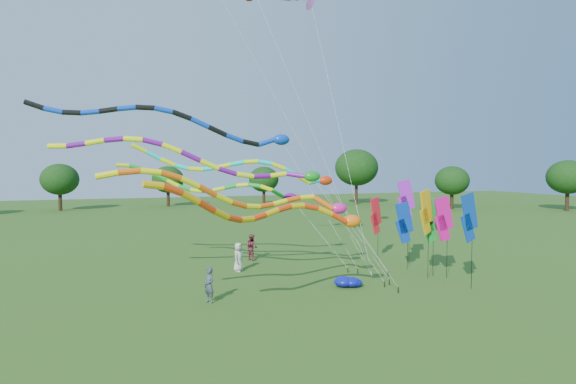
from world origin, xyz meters
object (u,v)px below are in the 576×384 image
object	(u,v)px
blue_nylon_heap	(348,284)
person_c	(252,247)
tube_kite_red	(288,213)
person_a	(238,257)
person_b	(209,285)
tube_kite_orange	(263,198)

from	to	relation	value
blue_nylon_heap	person_c	xyz separation A→B (m)	(-2.62, 8.70, 0.64)
tube_kite_red	person_c	bearing A→B (deg)	65.26
tube_kite_red	person_c	size ratio (longest dim) A/B	6.86
tube_kite_red	blue_nylon_heap	xyz separation A→B (m)	(4.40, 3.49, -4.05)
blue_nylon_heap	person_a	size ratio (longest dim) A/B	0.95
person_b	person_c	bearing A→B (deg)	128.27
person_a	person_c	world-z (taller)	person_c
tube_kite_orange	person_c	bearing A→B (deg)	67.02
person_b	tube_kite_orange	bearing A→B (deg)	34.46
person_c	tube_kite_red	bearing A→B (deg)	148.63
person_b	person_a	bearing A→B (deg)	129.32
tube_kite_red	tube_kite_orange	bearing A→B (deg)	86.90
person_c	tube_kite_orange	bearing A→B (deg)	144.60
person_c	person_a	bearing A→B (deg)	128.84
blue_nylon_heap	person_b	bearing A→B (deg)	-177.62
tube_kite_red	person_b	size ratio (longest dim) A/B	7.36
tube_kite_red	tube_kite_orange	size ratio (longest dim) A/B	0.86
tube_kite_red	person_b	xyz separation A→B (m)	(-2.64, 3.20, -3.46)
tube_kite_orange	person_a	size ratio (longest dim) A/B	8.11
blue_nylon_heap	person_c	distance (m)	9.11
tube_kite_orange	tube_kite_red	bearing A→B (deg)	-87.31
person_a	tube_kite_orange	bearing A→B (deg)	-145.36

